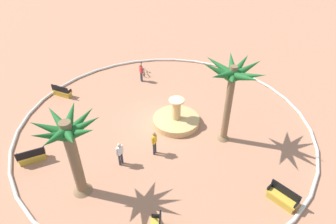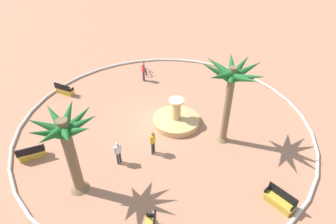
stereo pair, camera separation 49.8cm
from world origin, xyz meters
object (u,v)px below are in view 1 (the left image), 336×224
fountain (176,120)px  bicycle_red_frame (142,69)px  person_cyclist_helmet (141,72)px  bench_southeast (282,198)px  person_cyclist_photo (120,153)px  bench_east (62,92)px  person_pedestrian_stroll (154,142)px  palm_tree_near_fountain (70,141)px  palm_tree_by_curb (232,80)px  bench_west (32,157)px

fountain → bicycle_red_frame: bearing=-63.0°
fountain → person_cyclist_helmet: fountain is taller
bench_southeast → person_cyclist_photo: 9.15m
fountain → person_cyclist_helmet: bearing=-58.7°
bench_east → person_pedestrian_stroll: (-8.30, 5.87, 0.61)m
fountain → palm_tree_near_fountain: 8.57m
bicycle_red_frame → person_pedestrian_stroll: 10.57m
fountain → palm_tree_by_curb: size_ratio=0.59×
fountain → palm_tree_by_curb: (-3.26, 1.36, 4.16)m
bicycle_red_frame → person_pedestrian_stroll: (-2.49, 10.26, 0.57)m
bench_west → person_pedestrian_stroll: size_ratio=0.96×
palm_tree_by_curb → person_pedestrian_stroll: size_ratio=3.30×
person_cyclist_photo → person_cyclist_helmet: bearing=-87.5°
bench_west → person_cyclist_helmet: person_cyclist_helmet is taller
palm_tree_by_curb → bench_southeast: 6.85m
fountain → palm_tree_near_fountain: palm_tree_near_fountain is taller
palm_tree_near_fountain → bench_east: 10.79m
bench_southeast → palm_tree_by_curb: bearing=-60.9°
palm_tree_by_curb → bench_east: 13.93m
palm_tree_near_fountain → person_cyclist_photo: size_ratio=3.08×
fountain → bench_east: fountain is taller
palm_tree_by_curb → person_cyclist_photo: (6.27, 2.88, -3.54)m
person_cyclist_photo → bicycle_red_frame: bearing=-87.0°
bench_west → bench_southeast: 14.41m
bench_east → fountain: bearing=164.0°
fountain → person_cyclist_photo: 5.23m
fountain → bench_west: bearing=28.2°
palm_tree_near_fountain → person_cyclist_photo: (-1.62, -2.15, -2.74)m
fountain → person_pedestrian_stroll: bearing=70.5°
bench_southeast → person_pedestrian_stroll: 7.68m
palm_tree_near_fountain → bicycle_red_frame: (-1.02, -13.47, -3.27)m
palm_tree_by_curb → bench_east: size_ratio=3.36×
bench_west → person_cyclist_helmet: bearing=-115.9°
bench_southeast → person_cyclist_helmet: 15.10m
bench_east → bench_southeast: size_ratio=1.10×
person_cyclist_helmet → person_pedestrian_stroll: (-2.32, 8.84, 0.03)m
fountain → bench_southeast: bearing=133.9°
bench_east → palm_tree_near_fountain: bearing=117.8°
bench_east → bicycle_red_frame: 7.28m
palm_tree_near_fountain → bicycle_red_frame: palm_tree_near_fountain is taller
bench_west → bench_east: bearing=-81.9°
bench_east → bicycle_red_frame: (-5.81, -4.38, 0.04)m
palm_tree_near_fountain → person_cyclist_helmet: size_ratio=3.02×
person_cyclist_photo → palm_tree_by_curb: bearing=-155.3°
person_cyclist_photo → fountain: bearing=-125.3°
palm_tree_near_fountain → person_cyclist_helmet: palm_tree_near_fountain is taller
fountain → person_cyclist_photo: fountain is taller
palm_tree_near_fountain → person_pedestrian_stroll: size_ratio=2.95×
bicycle_red_frame → person_cyclist_helmet: size_ratio=0.97×
bicycle_red_frame → bench_east: bearing=37.0°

